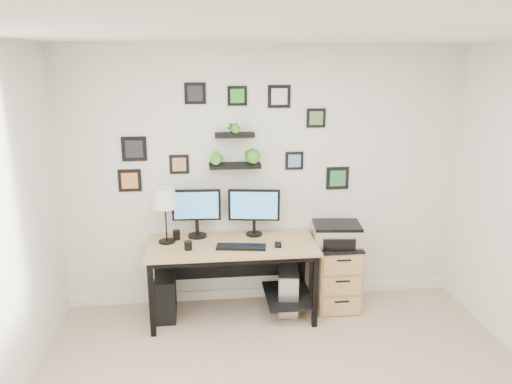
{
  "coord_description": "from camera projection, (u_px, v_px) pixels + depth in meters",
  "views": [
    {
      "loc": [
        -0.62,
        -2.81,
        2.48
      ],
      "look_at": [
        -0.1,
        1.83,
        1.2
      ],
      "focal_mm": 35.0,
      "sensor_mm": 36.0,
      "label": 1
    }
  ],
  "objects": [
    {
      "name": "wall_decor",
      "position": [
        235.0,
        145.0,
        4.8
      ],
      "size": [
        2.29,
        0.18,
        1.08
      ],
      "color": "black",
      "rests_on": "ground"
    },
    {
      "name": "table_lamp",
      "position": [
        165.0,
        199.0,
        4.67
      ],
      "size": [
        0.26,
        0.26,
        0.53
      ],
      "color": "black",
      "rests_on": "desk"
    },
    {
      "name": "pc_tower_black",
      "position": [
        166.0,
        295.0,
        4.88
      ],
      "size": [
        0.2,
        0.43,
        0.43
      ],
      "primitive_type": "cube",
      "rotation": [
        0.0,
        0.0,
        0.02
      ],
      "color": "black",
      "rests_on": "ground"
    },
    {
      "name": "monitor_left",
      "position": [
        196.0,
        209.0,
        4.85
      ],
      "size": [
        0.48,
        0.19,
        0.48
      ],
      "color": "black",
      "rests_on": "desk"
    },
    {
      "name": "mouse",
      "position": [
        278.0,
        245.0,
        4.68
      ],
      "size": [
        0.08,
        0.1,
        0.03
      ],
      "primitive_type": "cube",
      "rotation": [
        0.0,
        0.0,
        -0.14
      ],
      "color": "black",
      "rests_on": "desk"
    },
    {
      "name": "keyboard",
      "position": [
        241.0,
        247.0,
        4.64
      ],
      "size": [
        0.48,
        0.21,
        0.02
      ],
      "primitive_type": "cube",
      "rotation": [
        0.0,
        0.0,
        -0.15
      ],
      "color": "black",
      "rests_on": "desk"
    },
    {
      "name": "pc_tower_grey",
      "position": [
        288.0,
        290.0,
        4.99
      ],
      "size": [
        0.26,
        0.46,
        0.44
      ],
      "color": "gray",
      "rests_on": "ground"
    },
    {
      "name": "mug",
      "position": [
        188.0,
        246.0,
        4.59
      ],
      "size": [
        0.07,
        0.07,
        0.08
      ],
      "primitive_type": "cylinder",
      "color": "black",
      "rests_on": "desk"
    },
    {
      "name": "room",
      "position": [
        264.0,
        292.0,
        5.31
      ],
      "size": [
        4.0,
        4.0,
        4.0
      ],
      "color": "#C6AD8E",
      "rests_on": "ground"
    },
    {
      "name": "file_cabinet",
      "position": [
        335.0,
        275.0,
        5.05
      ],
      "size": [
        0.43,
        0.53,
        0.67
      ],
      "color": "tan",
      "rests_on": "ground"
    },
    {
      "name": "pen_cup",
      "position": [
        176.0,
        235.0,
        4.84
      ],
      "size": [
        0.07,
        0.07,
        0.09
      ],
      "primitive_type": "cylinder",
      "color": "black",
      "rests_on": "desk"
    },
    {
      "name": "printer",
      "position": [
        337.0,
        234.0,
        4.93
      ],
      "size": [
        0.49,
        0.41,
        0.21
      ],
      "color": "silver",
      "rests_on": "file_cabinet"
    },
    {
      "name": "desk",
      "position": [
        236.0,
        254.0,
        4.81
      ],
      "size": [
        1.6,
        0.7,
        0.75
      ],
      "color": "tan",
      "rests_on": "ground"
    },
    {
      "name": "monitor_right",
      "position": [
        254.0,
        208.0,
        4.9
      ],
      "size": [
        0.51,
        0.19,
        0.47
      ],
      "color": "black",
      "rests_on": "desk"
    }
  ]
}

